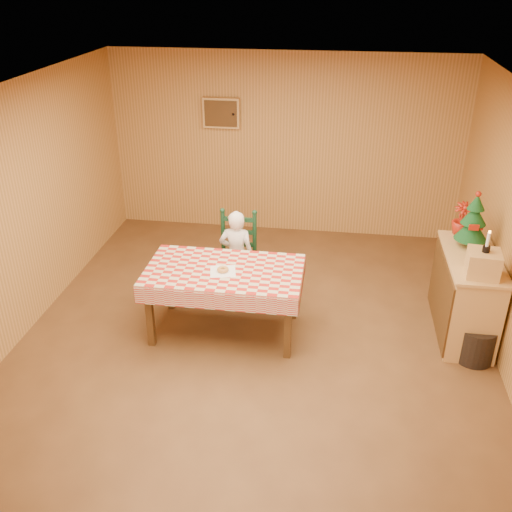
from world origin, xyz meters
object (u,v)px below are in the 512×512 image
(shelf_unit, at_px, (465,295))
(christmas_tree, at_px, (473,222))
(dining_table, at_px, (224,276))
(ladder_chair, at_px, (237,258))
(storage_bin, at_px, (476,344))
(seated_child, at_px, (237,255))
(crate, at_px, (483,264))

(shelf_unit, bearing_deg, christmas_tree, 88.02)
(dining_table, height_order, ladder_chair, ladder_chair)
(ladder_chair, relative_size, storage_bin, 2.85)
(seated_child, distance_m, christmas_tree, 2.64)
(ladder_chair, xyz_separation_m, shelf_unit, (2.54, -0.42, -0.04))
(christmas_tree, xyz_separation_m, storage_bin, (0.06, -0.75, -1.02))
(ladder_chair, bearing_deg, shelf_unit, -9.42)
(seated_child, xyz_separation_m, crate, (2.55, -0.77, 0.49))
(seated_child, height_order, crate, crate)
(ladder_chair, bearing_deg, seated_child, -90.00)
(dining_table, bearing_deg, crate, -0.79)
(ladder_chair, bearing_deg, storage_bin, -19.36)
(seated_child, height_order, storage_bin, seated_child)
(dining_table, height_order, shelf_unit, shelf_unit)
(crate, relative_size, christmas_tree, 0.48)
(shelf_unit, distance_m, christmas_tree, 0.79)
(dining_table, xyz_separation_m, shelf_unit, (2.54, 0.36, -0.22))
(dining_table, height_order, storage_bin, dining_table)
(crate, bearing_deg, seated_child, 163.32)
(crate, height_order, christmas_tree, christmas_tree)
(christmas_tree, bearing_deg, seated_child, 177.41)
(storage_bin, bearing_deg, christmas_tree, 94.67)
(seated_child, distance_m, shelf_unit, 2.57)
(seated_child, bearing_deg, crate, 163.32)
(shelf_unit, relative_size, christmas_tree, 2.00)
(ladder_chair, distance_m, christmas_tree, 2.65)
(crate, height_order, storage_bin, crate)
(christmas_tree, bearing_deg, shelf_unit, -91.98)
(storage_bin, bearing_deg, crate, 122.28)
(crate, xyz_separation_m, storage_bin, (0.06, -0.10, -0.87))
(shelf_unit, height_order, christmas_tree, christmas_tree)
(shelf_unit, xyz_separation_m, crate, (0.01, -0.40, 0.59))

